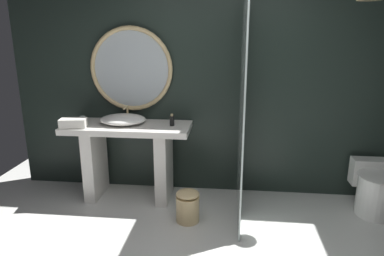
# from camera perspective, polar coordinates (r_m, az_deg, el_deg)

# --- Properties ---
(back_wall_panel) EXTENTS (4.80, 0.10, 2.60)m
(back_wall_panel) POSITION_cam_1_polar(r_m,az_deg,el_deg) (4.07, 3.97, 7.21)
(back_wall_panel) COLOR #1E2823
(back_wall_panel) RESTS_ON ground_plane
(vanity_counter) EXTENTS (1.41, 0.56, 0.88)m
(vanity_counter) POSITION_cam_1_polar(r_m,az_deg,el_deg) (4.07, -10.30, -3.83)
(vanity_counter) COLOR silver
(vanity_counter) RESTS_ON ground_plane
(vessel_sink) EXTENTS (0.51, 0.42, 0.17)m
(vessel_sink) POSITION_cam_1_polar(r_m,az_deg,el_deg) (4.01, -11.23, 1.40)
(vessel_sink) COLOR white
(vessel_sink) RESTS_ON vanity_counter
(tumbler_cup) EXTENTS (0.06, 0.06, 0.10)m
(tumbler_cup) POSITION_cam_1_polar(r_m,az_deg,el_deg) (4.09, -17.41, 1.21)
(tumbler_cup) COLOR silver
(tumbler_cup) RESTS_ON vanity_counter
(soap_dispenser) EXTENTS (0.05, 0.05, 0.13)m
(soap_dispenser) POSITION_cam_1_polar(r_m,az_deg,el_deg) (3.86, -3.29, 1.23)
(soap_dispenser) COLOR black
(soap_dispenser) RESTS_ON vanity_counter
(round_wall_mirror) EXTENTS (0.97, 0.05, 0.97)m
(round_wall_mirror) POSITION_cam_1_polar(r_m,az_deg,el_deg) (4.12, -9.90, 9.45)
(round_wall_mirror) COLOR #D6B77F
(shower_glass_panel) EXTENTS (0.02, 1.11, 2.17)m
(shower_glass_panel) POSITION_cam_1_polar(r_m,az_deg,el_deg) (3.52, 8.11, 2.14)
(shower_glass_panel) COLOR silver
(shower_glass_panel) RESTS_ON ground_plane
(toilet) EXTENTS (0.44, 0.63, 0.52)m
(toilet) POSITION_cam_1_polar(r_m,az_deg,el_deg) (4.26, 27.81, -8.93)
(toilet) COLOR white
(toilet) RESTS_ON ground_plane
(waste_bin) EXTENTS (0.24, 0.24, 0.34)m
(waste_bin) POSITION_cam_1_polar(r_m,az_deg,el_deg) (3.65, -0.71, -12.56)
(waste_bin) COLOR #D6B77F
(waste_bin) RESTS_ON ground_plane
(folded_hand_towel) EXTENTS (0.30, 0.19, 0.10)m
(folded_hand_towel) POSITION_cam_1_polar(r_m,az_deg,el_deg) (3.99, -18.82, 0.76)
(folded_hand_towel) COLOR silver
(folded_hand_towel) RESTS_ON vanity_counter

